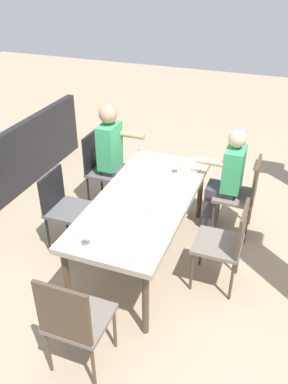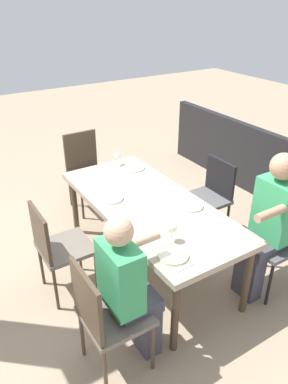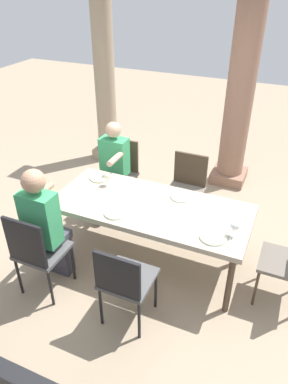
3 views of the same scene
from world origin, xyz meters
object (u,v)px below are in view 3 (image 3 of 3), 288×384
(chair_mid_south, at_px, (124,280))
(chair_mid_north, at_px, (187,185))
(diner_woman_green, at_px, (46,224))
(stone_column_centre, at_px, (242,83))
(plate_1, at_px, (115,213))
(plate_0, at_px, (100,178))
(stone_column_near, at_px, (105,79))
(chair_west_south, at_px, (36,250))
(plate_2, at_px, (181,197))
(dining_table, at_px, (151,210))
(wine_glass_0, at_px, (107,176))
(plate_3, at_px, (213,237))
(chair_west_north, at_px, (120,170))
(wine_glass_3, at_px, (235,226))
(diner_man_white, at_px, (113,168))

(chair_mid_south, bearing_deg, chair_mid_north, 90.00)
(diner_woman_green, relative_size, stone_column_centre, 0.44)
(plate_1, bearing_deg, plate_0, 131.56)
(diner_woman_green, height_order, stone_column_near, stone_column_near)
(chair_west_south, distance_m, plate_2, 1.55)
(chair_west_south, height_order, stone_column_near, stone_column_near)
(dining_table, relative_size, wine_glass_0, 12.50)
(chair_mid_north, height_order, plate_3, chair_mid_north)
(chair_west_south, relative_size, plate_3, 3.82)
(plate_2, bearing_deg, plate_0, 179.04)
(wine_glass_0, bearing_deg, diner_woman_green, -103.98)
(chair_west_north, relative_size, plate_0, 4.01)
(diner_woman_green, relative_size, plate_1, 5.99)
(diner_woman_green, xyz_separation_m, plate_3, (1.53, 0.43, 0.02))
(wine_glass_3, bearing_deg, wine_glass_0, 167.33)
(plate_3, bearing_deg, stone_column_centre, 97.37)
(chair_mid_south, xyz_separation_m, stone_column_centre, (0.29, 3.01, 0.98))
(dining_table, relative_size, plate_3, 8.12)
(chair_mid_south, xyz_separation_m, plate_0, (-0.88, 1.14, 0.22))
(chair_mid_north, relative_size, plate_2, 4.30)
(dining_table, bearing_deg, wine_glass_0, 163.75)
(wine_glass_0, height_order, plate_3, wine_glass_0)
(diner_man_white, distance_m, plate_0, 0.41)
(diner_man_white, relative_size, plate_1, 5.58)
(diner_man_white, relative_size, stone_column_near, 0.46)
(stone_column_centre, bearing_deg, plate_1, -105.47)
(chair_mid_south, height_order, wine_glass_0, wine_glass_0)
(stone_column_centre, height_order, plate_1, stone_column_centre)
(chair_west_north, distance_m, chair_mid_south, 1.97)
(chair_west_south, height_order, plate_3, chair_west_south)
(plate_3, bearing_deg, dining_table, 160.27)
(dining_table, xyz_separation_m, stone_column_centre, (0.41, 2.15, 0.83))
(dining_table, height_order, chair_mid_south, chair_mid_south)
(stone_column_near, bearing_deg, plate_3, -44.90)
(chair_west_north, relative_size, plate_3, 3.71)
(chair_mid_north, height_order, chair_mid_south, chair_mid_north)
(plate_0, height_order, wine_glass_0, wine_glass_0)
(chair_west_north, height_order, chair_mid_north, chair_west_north)
(chair_mid_south, height_order, plate_1, chair_mid_south)
(diner_woman_green, xyz_separation_m, plate_1, (0.55, 0.40, 0.02))
(diner_woman_green, relative_size, plate_0, 5.78)
(stone_column_centre, xyz_separation_m, plate_2, (-0.17, -1.89, -0.76))
(chair_mid_north, distance_m, diner_woman_green, 1.82)
(chair_west_north, height_order, plate_0, chair_west_north)
(dining_table, height_order, chair_west_north, chair_west_north)
(plate_2, bearing_deg, diner_woman_green, -137.97)
(plate_0, bearing_deg, chair_mid_south, -52.49)
(diner_woman_green, height_order, plate_3, diner_woman_green)
(plate_2, distance_m, wine_glass_3, 0.78)
(stone_column_near, distance_m, stone_column_centre, 2.11)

